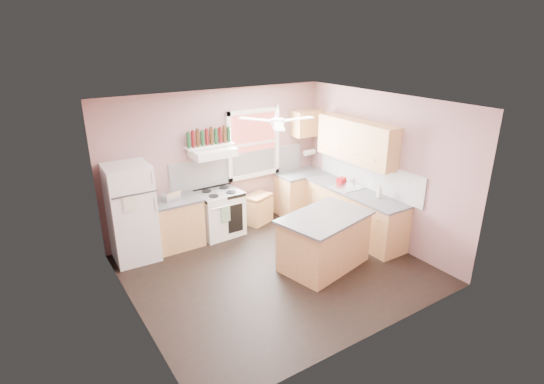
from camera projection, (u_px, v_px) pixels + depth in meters
floor at (277, 270)px, 6.96m from camera, size 4.50×4.50×0.00m
ceiling at (278, 104)px, 6.00m from camera, size 4.50×4.50×0.00m
wall_back at (218, 161)px, 8.06m from camera, size 4.50×0.05×2.70m
wall_right at (382, 168)px, 7.64m from camera, size 0.05×4.00×2.70m
wall_left at (127, 228)px, 5.32m from camera, size 0.05×4.00×2.70m
backsplash_back at (240, 167)px, 8.33m from camera, size 2.90×0.03×0.55m
backsplash_right at (368, 174)px, 7.92m from camera, size 0.03×2.60×0.55m
window_view at (253, 144)px, 8.33m from camera, size 1.00×0.02×1.20m
window_frame at (254, 144)px, 8.30m from camera, size 1.16×0.07×1.36m
refrigerator at (132, 213)px, 7.04m from camera, size 0.74×0.72×1.67m
base_cabinet_left at (175, 224)px, 7.59m from camera, size 0.90×0.60×0.86m
counter_left at (173, 201)px, 7.43m from camera, size 0.92×0.62×0.04m
toaster at (171, 196)px, 7.35m from camera, size 0.31×0.22×0.18m
stove at (220, 213)px, 8.05m from camera, size 0.82×0.67×0.86m
range_hood at (213, 153)px, 7.64m from camera, size 0.78×0.50×0.14m
bottle_shelf at (210, 146)px, 7.69m from camera, size 0.90×0.26×0.03m
cart at (258, 210)px, 8.60m from camera, size 0.62×0.52×0.53m
base_cabinet_corner at (301, 193)px, 9.03m from camera, size 1.00×0.60×0.86m
base_cabinet_right at (354, 214)px, 8.04m from camera, size 0.60×2.20×0.86m
counter_corner at (301, 173)px, 8.87m from camera, size 1.02×0.62×0.04m
counter_right at (355, 191)px, 7.87m from camera, size 0.62×2.22×0.04m
sink at (347, 188)px, 8.02m from camera, size 0.55×0.45×0.03m
faucet at (354, 182)px, 8.08m from camera, size 0.03×0.03×0.14m
upper_cabinet_right at (356, 141)px, 7.78m from camera, size 0.33×1.80×0.76m
upper_cabinet_corner at (307, 123)px, 8.71m from camera, size 0.60×0.33×0.52m
paper_towel at (309, 152)px, 9.03m from camera, size 0.26×0.12×0.12m
island at (324, 242)px, 6.95m from camera, size 1.54×1.15×0.86m
island_top at (325, 217)px, 6.79m from camera, size 1.64×1.25×0.04m
ceiling_fan_hub at (278, 122)px, 6.09m from camera, size 0.20×0.20×0.08m
soap_bottle at (380, 191)px, 7.48m from camera, size 0.12×0.12×0.25m
red_caddy at (341, 180)px, 8.25m from camera, size 0.21×0.16×0.10m
wine_bottles at (209, 137)px, 7.64m from camera, size 0.86×0.06×0.31m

